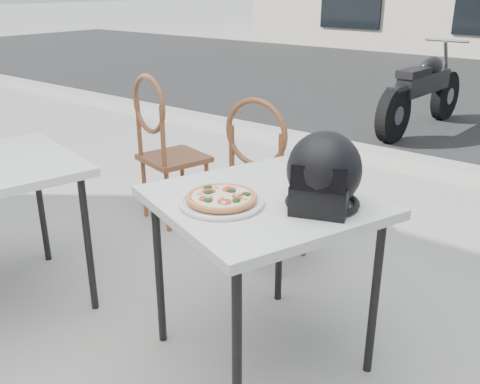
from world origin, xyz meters
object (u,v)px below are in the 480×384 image
Objects in this scene: cafe_chair_side at (164,142)px; helmet at (323,175)px; pizza at (222,197)px; cafe_chair_main at (264,175)px; motorcycle at (423,93)px; plate at (222,202)px; cafe_table_main at (263,213)px.

helmet is at bearing 169.69° from cafe_chair_side.
helmet reaches higher than pizza.
cafe_chair_side reaches higher than pizza.
pizza is at bearing 157.76° from cafe_chair_side.
cafe_chair_main is 0.52× the size of motorcycle.
cafe_chair_main is (-0.40, 0.83, -0.21)m from plate.
cafe_chair_side is (-1.38, 0.76, -0.12)m from cafe_table_main.
plate is 1.09× the size of helmet.
helmet is 4.40m from motorcycle.
cafe_chair_main is 0.98× the size of cafe_chair_side.
cafe_chair_side is at bearing 135.64° from helmet.
helmet is (0.31, 0.22, 0.12)m from plate.
cafe_table_main is at bearing 174.33° from helmet.
plate is 0.41× the size of cafe_chair_main.
pizza is 0.34× the size of cafe_chair_side.
cafe_table_main is at bearing 120.59° from cafe_chair_main.
cafe_chair_main is at bearing -79.81° from motorcycle.
cafe_chair_main reaches higher than motorcycle.
helmet reaches higher than cafe_table_main.
cafe_chair_main is at bearing 115.74° from pizza.
cafe_table_main is 0.53× the size of motorcycle.
motorcycle is at bearing -83.80° from cafe_chair_side.
cafe_chair_main is (-0.71, 0.61, -0.33)m from helmet.
cafe_table_main is at bearing -74.62° from motorcycle.
plate is at bearing -87.35° from pizza.
cafe_chair_main is at bearing 115.74° from plate.
motorcycle reaches higher than pizza.
cafe_chair_side is at bearing -10.98° from cafe_chair_main.
pizza is at bearing -116.74° from cafe_table_main.
pizza is 0.35× the size of cafe_chair_main.
pizza reaches higher than cafe_table_main.
cafe_chair_side is at bearing 144.43° from pizza.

